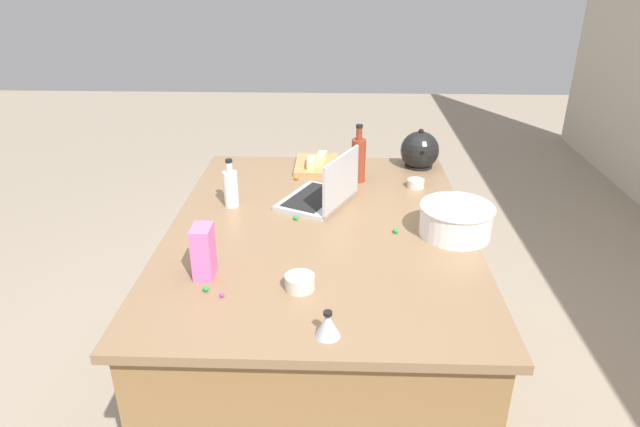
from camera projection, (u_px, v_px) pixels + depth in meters
The scene contains 20 objects.
ground_plane at pixel (320, 407), 2.47m from camera, with size 12.00×12.00×0.00m, color gray.
island_counter at pixel (320, 324), 2.27m from camera, with size 1.52×1.12×0.90m.
laptop at pixel (324, 193), 2.24m from camera, with size 0.37×0.34×0.22m.
mixing_bowl_large at pixel (456, 219), 1.99m from camera, with size 0.27×0.27×0.12m.
bottle_soy at pixel (358, 159), 2.44m from camera, with size 0.06×0.06×0.26m.
bottle_vinegar at pixel (231, 188), 2.21m from camera, with size 0.06×0.06×0.20m.
kettle at pixel (420, 151), 2.61m from camera, with size 0.21×0.18×0.20m.
cutting_board at pixel (316, 165), 2.65m from camera, with size 0.28×0.20×0.02m, color #AD7F4C.
butter_stick_left at pixel (311, 163), 2.59m from camera, with size 0.11×0.04×0.04m, color #F4E58C.
butter_stick_right at pixel (321, 158), 2.66m from camera, with size 0.11×0.04×0.04m, color #F4E58C.
ramekin_small at pixel (300, 282), 1.68m from camera, with size 0.09×0.09×0.05m, color beige.
ramekin_medium at pixel (416, 183), 2.41m from camera, with size 0.07×0.07×0.04m, color beige.
kitchen_timer at pixel (328, 325), 1.47m from camera, with size 0.07×0.07×0.08m.
candy_bag at pixel (203, 252), 1.73m from camera, with size 0.09×0.06×0.17m, color pink.
candy_0 at pixel (296, 178), 2.49m from camera, with size 0.02×0.02×0.02m, color orange.
candy_1 at pixel (206, 289), 1.68m from camera, with size 0.02×0.02×0.02m, color green.
candy_2 at pixel (206, 221), 2.10m from camera, with size 0.02×0.02×0.02m, color blue.
candy_3 at pixel (222, 295), 1.65m from camera, with size 0.01×0.01×0.01m, color #CC3399.
candy_4 at pixel (396, 231), 2.02m from camera, with size 0.02×0.02×0.02m, color green.
candy_5 at pixel (296, 218), 2.12m from camera, with size 0.02×0.02×0.02m, color green.
Camera 1 is at (1.86, 0.07, 1.83)m, focal length 31.30 mm.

